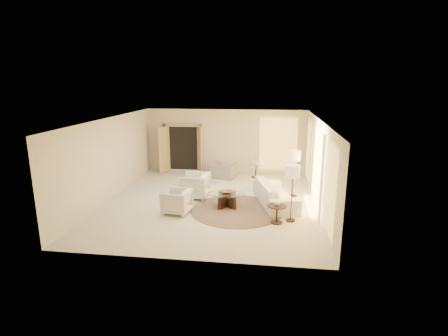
# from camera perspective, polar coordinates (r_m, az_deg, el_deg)

# --- Properties ---
(room) EXTENTS (7.04, 8.04, 2.83)m
(room) POSITION_cam_1_polar(r_m,az_deg,el_deg) (11.57, -2.22, 1.01)
(room) COLOR beige
(room) RESTS_ON ground
(windows_right) EXTENTS (0.10, 6.40, 2.40)m
(windows_right) POSITION_cam_1_polar(r_m,az_deg,el_deg) (11.62, 14.89, 0.36)
(windows_right) COLOR #FFCD66
(windows_right) RESTS_ON room
(window_back_corner) EXTENTS (1.70, 0.10, 2.40)m
(window_back_corner) POSITION_cam_1_polar(r_m,az_deg,el_deg) (15.29, 8.83, 3.91)
(window_back_corner) COLOR #FFCD66
(window_back_corner) RESTS_ON room
(curtains_right) EXTENTS (0.06, 5.20, 2.60)m
(curtains_right) POSITION_cam_1_polar(r_m,az_deg,el_deg) (12.50, 14.14, 1.12)
(curtains_right) COLOR tan
(curtains_right) RESTS_ON room
(french_doors) EXTENTS (1.95, 0.66, 2.16)m
(french_doors) POSITION_cam_1_polar(r_m,az_deg,el_deg) (15.68, -6.75, 3.17)
(french_doors) COLOR tan
(french_doors) RESTS_ON room
(area_rug) EXTENTS (3.52, 3.52, 0.01)m
(area_rug) POSITION_cam_1_polar(r_m,az_deg,el_deg) (11.20, 2.10, -6.89)
(area_rug) COLOR #3A2820
(area_rug) RESTS_ON room
(sofa) EXTENTS (1.60, 2.68, 0.73)m
(sofa) POSITION_cam_1_polar(r_m,az_deg,el_deg) (11.79, 8.37, -4.08)
(sofa) COLOR silver
(sofa) RESTS_ON room
(armchair_left) EXTENTS (0.92, 0.98, 0.95)m
(armchair_left) POSITION_cam_1_polar(r_m,az_deg,el_deg) (12.29, -4.83, -2.67)
(armchair_left) COLOR silver
(armchair_left) RESTS_ON room
(armchair_right) EXTENTS (0.85, 0.90, 0.82)m
(armchair_right) POSITION_cam_1_polar(r_m,az_deg,el_deg) (10.95, -7.75, -5.26)
(armchair_right) COLOR silver
(armchair_right) RESTS_ON room
(accent_chair) EXTENTS (1.10, 0.85, 0.85)m
(accent_chair) POSITION_cam_1_polar(r_m,az_deg,el_deg) (14.71, -0.02, -0.02)
(accent_chair) COLOR gray
(accent_chair) RESTS_ON room
(coffee_table) EXTENTS (1.35, 1.35, 0.45)m
(coffee_table) POSITION_cam_1_polar(r_m,az_deg,el_deg) (11.44, 0.51, -4.95)
(coffee_table) COLOR black
(coffee_table) RESTS_ON room
(end_table) EXTENTS (0.57, 0.57, 0.53)m
(end_table) POSITION_cam_1_polar(r_m,az_deg,el_deg) (10.24, 8.64, -6.94)
(end_table) COLOR black
(end_table) RESTS_ON room
(side_table) EXTENTS (0.47, 0.47, 0.55)m
(side_table) POSITION_cam_1_polar(r_m,az_deg,el_deg) (14.84, 5.21, -0.32)
(side_table) COLOR #322119
(side_table) RESTS_ON room
(floor_lamp_near) EXTENTS (0.40, 0.40, 1.66)m
(floor_lamp_near) POSITION_cam_1_polar(r_m,az_deg,el_deg) (12.38, 11.49, 1.68)
(floor_lamp_near) COLOR #322119
(floor_lamp_near) RESTS_ON room
(floor_lamp_far) EXTENTS (0.41, 0.41, 1.68)m
(floor_lamp_far) POSITION_cam_1_polar(r_m,az_deg,el_deg) (10.13, 11.16, -0.95)
(floor_lamp_far) COLOR #322119
(floor_lamp_far) RESTS_ON room
(bowl) EXTENTS (0.41, 0.41, 0.09)m
(bowl) POSITION_cam_1_polar(r_m,az_deg,el_deg) (11.37, 0.51, -3.95)
(bowl) COLOR brown
(bowl) RESTS_ON coffee_table
(end_vase) EXTENTS (0.17, 0.17, 0.17)m
(end_vase) POSITION_cam_1_polar(r_m,az_deg,el_deg) (10.16, 8.69, -5.62)
(end_vase) COLOR silver
(end_vase) RESTS_ON end_table
(side_vase) EXTENTS (0.27, 0.27, 0.22)m
(side_vase) POSITION_cam_1_polar(r_m,az_deg,el_deg) (14.77, 5.24, 0.91)
(side_vase) COLOR silver
(side_vase) RESTS_ON side_table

